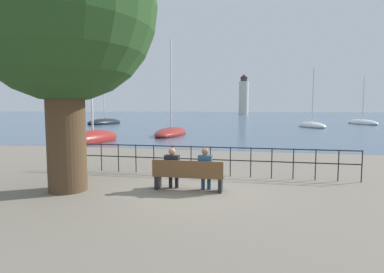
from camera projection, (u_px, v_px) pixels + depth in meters
name	position (u px, v px, depth m)	size (l,w,h in m)	color
ground_plane	(189.00, 190.00, 8.76)	(1000.00, 1000.00, 0.00)	gray
harbor_water	(250.00, 114.00, 163.46)	(600.00, 300.00, 0.01)	#47607A
shade_tree	(62.00, 9.00, 8.27)	(5.30, 5.30, 7.86)	#4C3823
park_bench	(188.00, 176.00, 8.65)	(2.07, 0.45, 0.90)	brown
seated_person_left	(172.00, 167.00, 8.81)	(0.42, 0.35, 1.23)	black
seated_person_right	(205.00, 167.00, 8.61)	(0.39, 0.35, 1.26)	navy
promenade_railing	(201.00, 156.00, 10.69)	(10.60, 0.04, 1.05)	black
sailboat_0	(93.00, 139.00, 21.23)	(2.41, 5.56, 8.11)	maroon
sailboat_1	(105.00, 122.00, 48.07)	(4.05, 7.77, 12.45)	black
sailboat_2	(171.00, 132.00, 27.68)	(2.32, 7.37, 9.04)	maroon
sailboat_3	(312.00, 125.00, 39.66)	(3.94, 6.04, 8.13)	white
sailboat_5	(362.00, 123.00, 47.92)	(3.79, 7.86, 7.86)	white
harbor_lighthouse	(244.00, 96.00, 135.76)	(4.33, 4.33, 18.28)	beige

